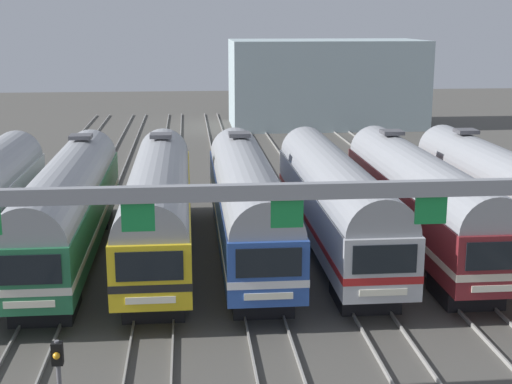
% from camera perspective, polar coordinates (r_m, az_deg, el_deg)
% --- Properties ---
extents(ground_plane, '(160.00, 160.00, 0.00)m').
position_cam_1_polar(ground_plane, '(34.83, -0.66, -4.91)').
color(ground_plane, '#4C4944').
extents(track_bed, '(25.79, 70.00, 0.15)m').
position_cam_1_polar(track_bed, '(51.20, -2.21, 1.10)').
color(track_bed, gray).
rests_on(track_bed, ground).
extents(commuter_train_green, '(2.88, 18.06, 5.05)m').
position_cam_1_polar(commuter_train_green, '(34.41, -14.23, -0.89)').
color(commuter_train_green, '#236B42').
rests_on(commuter_train_green, ground).
extents(commuter_train_yellow, '(2.88, 18.06, 5.05)m').
position_cam_1_polar(commuter_train_yellow, '(34.01, -7.48, -0.76)').
color(commuter_train_yellow, gold).
rests_on(commuter_train_yellow, ground).
extents(commuter_train_blue, '(2.88, 18.06, 5.05)m').
position_cam_1_polar(commuter_train_blue, '(34.09, -0.67, -0.61)').
color(commuter_train_blue, '#284C9E').
rests_on(commuter_train_blue, ground).
extents(commuter_train_stainless, '(2.88, 18.06, 4.77)m').
position_cam_1_polar(commuter_train_stainless, '(34.63, 6.02, -0.46)').
color(commuter_train_stainless, '#B2B5BA').
rests_on(commuter_train_stainless, ground).
extents(commuter_train_maroon, '(2.88, 18.06, 5.05)m').
position_cam_1_polar(commuter_train_maroon, '(35.64, 12.41, -0.31)').
color(commuter_train_maroon, maroon).
rests_on(commuter_train_maroon, ground).
extents(commuter_train_orange, '(2.88, 18.06, 5.05)m').
position_cam_1_polar(commuter_train_orange, '(37.07, 18.39, -0.16)').
color(commuter_train_orange, orange).
rests_on(commuter_train_orange, ground).
extents(catenary_gantry, '(29.52, 0.44, 6.97)m').
position_cam_1_polar(catenary_gantry, '(20.40, 2.39, -2.20)').
color(catenary_gantry, gray).
rests_on(catenary_gantry, ground).
extents(yard_signal_mast, '(0.28, 0.35, 2.93)m').
position_cam_1_polar(yard_signal_mast, '(20.06, -14.92, -13.28)').
color(yard_signal_mast, '#59595E').
rests_on(yard_signal_mast, ground).
extents(maintenance_building, '(19.19, 10.00, 8.66)m').
position_cam_1_polar(maintenance_building, '(76.54, 5.36, 8.32)').
color(maintenance_building, '#9EB2B7').
rests_on(maintenance_building, ground).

